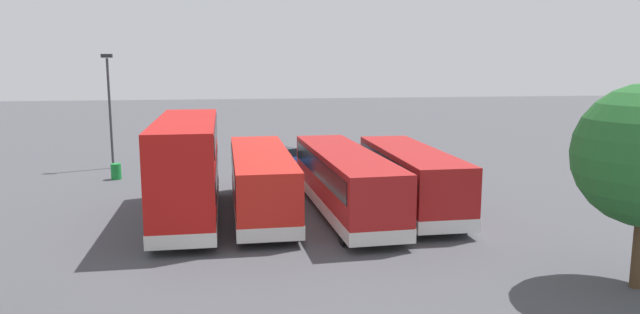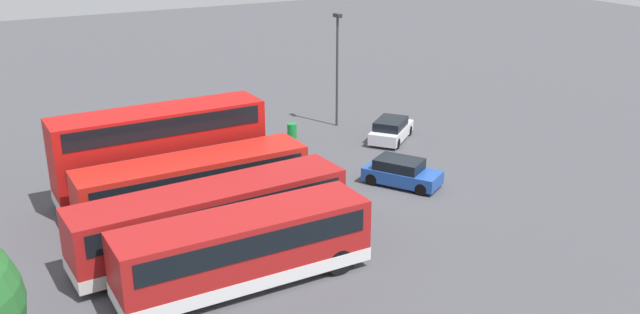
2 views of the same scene
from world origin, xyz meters
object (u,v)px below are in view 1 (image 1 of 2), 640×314
object	(u,v)px
bus_single_deck_third	(261,180)
lamp_post_tall	(109,102)
bus_single_deck_near_end	(411,177)
car_hatchback_silver	(277,159)
waste_bin_yellow	(116,171)
bus_double_decker_fourth	(187,167)
car_small_green	(182,153)
bus_single_deck_second	(345,180)

from	to	relation	value
bus_single_deck_third	lamp_post_tall	distance (m)	16.30
bus_single_deck_third	bus_single_deck_near_end	bearing A→B (deg)	176.71
bus_single_deck_near_end	car_hatchback_silver	size ratio (longest dim) A/B	2.33
lamp_post_tall	waste_bin_yellow	size ratio (longest dim) A/B	7.88
bus_double_decker_fourth	car_small_green	xyz separation A→B (m)	(1.59, -15.13, -1.75)
lamp_post_tall	bus_single_deck_third	bearing A→B (deg)	125.20
bus_single_deck_second	waste_bin_yellow	world-z (taller)	bus_single_deck_second
bus_single_deck_third	bus_double_decker_fourth	xyz separation A→B (m)	(3.29, 0.58, 0.83)
bus_double_decker_fourth	car_hatchback_silver	bearing A→B (deg)	-112.75
bus_single_deck_near_end	bus_single_deck_second	bearing A→B (deg)	2.09
bus_single_deck_second	waste_bin_yellow	xyz separation A→B (m)	(12.16, -9.81, -1.15)
car_hatchback_silver	bus_single_deck_near_end	bearing A→B (deg)	116.17
bus_single_deck_near_end	bus_single_deck_second	world-z (taller)	same
waste_bin_yellow	car_hatchback_silver	bearing A→B (deg)	-170.89
car_hatchback_silver	lamp_post_tall	world-z (taller)	lamp_post_tall
bus_single_deck_second	lamp_post_tall	distance (m)	19.11
bus_single_deck_second	bus_single_deck_third	world-z (taller)	same
bus_single_deck_third	waste_bin_yellow	size ratio (longest dim) A/B	11.63
bus_single_deck_near_end	waste_bin_yellow	distance (m)	18.21
bus_double_decker_fourth	car_small_green	distance (m)	15.32
car_hatchback_silver	bus_single_deck_second	bearing A→B (deg)	101.56
car_hatchback_silver	lamp_post_tall	bearing A→B (deg)	-11.83
bus_single_deck_third	lamp_post_tall	xyz separation A→B (m)	(9.26, -13.12, 2.79)
bus_single_deck_second	lamp_post_tall	size ratio (longest dim) A/B	1.61
bus_double_decker_fourth	car_small_green	bearing A→B (deg)	-84.01
bus_single_deck_second	bus_double_decker_fourth	bearing A→B (deg)	0.49
bus_single_deck_near_end	car_small_green	size ratio (longest dim) A/B	2.39
bus_single_deck_second	car_hatchback_silver	world-z (taller)	bus_single_deck_second
bus_double_decker_fourth	waste_bin_yellow	world-z (taller)	bus_double_decker_fourth
bus_single_deck_third	waste_bin_yellow	bearing A→B (deg)	-48.13
bus_single_deck_near_end	bus_single_deck_third	world-z (taller)	same
bus_single_deck_second	bus_single_deck_near_end	bearing A→B (deg)	-177.91
lamp_post_tall	waste_bin_yellow	distance (m)	5.58
bus_single_deck_second	lamp_post_tall	world-z (taller)	lamp_post_tall
lamp_post_tall	bus_single_deck_second	bearing A→B (deg)	133.82
bus_single_deck_third	car_hatchback_silver	distance (m)	11.01
car_small_green	waste_bin_yellow	distance (m)	6.29
bus_double_decker_fourth	car_small_green	size ratio (longest dim) A/B	2.50
bus_single_deck_near_end	car_small_green	bearing A→B (deg)	-51.43
bus_single_deck_near_end	bus_single_deck_third	distance (m)	7.06
bus_single_deck_third	waste_bin_yellow	distance (m)	12.53
bus_single_deck_third	car_small_green	world-z (taller)	bus_single_deck_third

